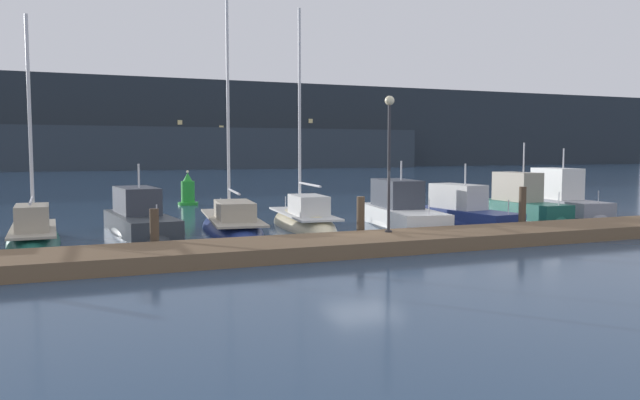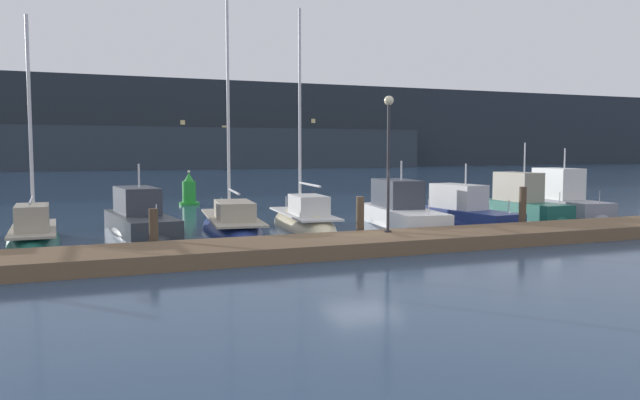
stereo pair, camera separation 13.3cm
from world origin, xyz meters
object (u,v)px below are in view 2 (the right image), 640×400
motorboat_berth_9 (563,204)px  motorboat_berth_8 (524,210)px  sailboat_berth_5 (304,224)px  motorboat_berth_7 (465,216)px  dock_lamppost (389,143)px  motorboat_berth_6 (401,219)px  channel_buoy (189,192)px  sailboat_berth_2 (34,239)px  motorboat_berth_3 (140,226)px  sailboat_berth_4 (232,227)px

motorboat_berth_9 → motorboat_berth_8: bearing=-164.0°
sailboat_berth_5 → motorboat_berth_7: bearing=-10.0°
sailboat_berth_5 → dock_lamppost: bearing=-81.8°
motorboat_berth_8 → dock_lamppost: bearing=-152.3°
motorboat_berth_8 → sailboat_berth_5: bearing=177.1°
motorboat_berth_6 → motorboat_berth_9: motorboat_berth_9 is taller
sailboat_berth_5 → channel_buoy: sailboat_berth_5 is taller
dock_lamppost → channel_buoy: bearing=100.5°
motorboat_berth_7 → channel_buoy: (-9.71, 13.73, 0.48)m
motorboat_berth_7 → motorboat_berth_8: (3.79, 0.71, 0.07)m
motorboat_berth_7 → sailboat_berth_2: bearing=179.2°
sailboat_berth_2 → motorboat_berth_9: (24.44, 1.41, 0.32)m
sailboat_berth_2 → sailboat_berth_5: 10.29m
motorboat_berth_9 → dock_lamppost: size_ratio=1.32×
sailboat_berth_2 → dock_lamppost: (11.08, -4.83, 3.30)m
channel_buoy → sailboat_berth_2: bearing=-119.6°
sailboat_berth_2 → channel_buoy: 15.53m
sailboat_berth_2 → channel_buoy: size_ratio=4.18×
motorboat_berth_6 → motorboat_berth_8: bearing=6.8°
motorboat_berth_3 → sailboat_berth_5: (6.57, -0.42, -0.14)m
motorboat_berth_6 → motorboat_berth_7: motorboat_berth_6 is taller
motorboat_berth_9 → dock_lamppost: (-13.35, -6.24, 2.98)m
motorboat_berth_3 → sailboat_berth_5: sailboat_berth_5 is taller
sailboat_berth_2 → motorboat_berth_6: 14.10m
sailboat_berth_5 → sailboat_berth_2: bearing=-174.3°
motorboat_berth_8 → motorboat_berth_9: (3.26, 0.94, 0.11)m
motorboat_berth_6 → motorboat_berth_9: 10.50m
motorboat_berth_3 → dock_lamppost: size_ratio=1.44×
sailboat_berth_2 → motorboat_berth_7: bearing=-0.8°
sailboat_berth_4 → motorboat_berth_8: size_ratio=2.09×
sailboat_berth_4 → motorboat_berth_7: (10.21, -1.29, 0.16)m
motorboat_berth_6 → dock_lamppost: dock_lamppost is taller
motorboat_berth_8 → dock_lamppost: (-10.09, -5.31, 3.09)m
motorboat_berth_6 → motorboat_berth_8: size_ratio=1.33×
sailboat_berth_4 → dock_lamppost: (3.91, -5.88, 3.31)m
sailboat_berth_2 → sailboat_berth_4: 7.25m
sailboat_berth_2 → dock_lamppost: size_ratio=1.87×
motorboat_berth_7 → motorboat_berth_6: bearing=-177.7°
motorboat_berth_6 → motorboat_berth_8: 7.13m
sailboat_berth_4 → channel_buoy: 12.47m
motorboat_berth_3 → motorboat_berth_8: size_ratio=1.22×
motorboat_berth_3 → motorboat_berth_9: motorboat_berth_9 is taller
sailboat_berth_5 → dock_lamppost: 6.78m
motorboat_berth_6 → motorboat_berth_3: bearing=170.1°
motorboat_berth_7 → motorboat_berth_8: bearing=10.6°
motorboat_berth_8 → sailboat_berth_2: bearing=-178.7°
dock_lamppost → sailboat_berth_2: bearing=156.4°
channel_buoy → dock_lamppost: bearing=-79.5°
sailboat_berth_2 → dock_lamppost: bearing=-23.6°
motorboat_berth_8 → motorboat_berth_9: 3.40m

